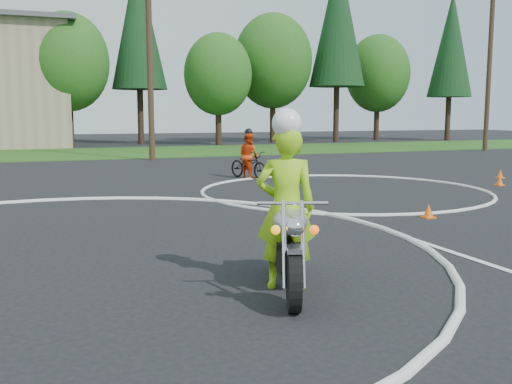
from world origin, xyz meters
name	(u,v)px	position (x,y,z in m)	size (l,w,h in m)	color
ground	(49,323)	(0.00, 0.00, 0.00)	(120.00, 120.00, 0.00)	black
grass_strip	(40,154)	(0.00, 27.00, 0.01)	(120.00, 10.00, 0.02)	#1E4714
course_markings	(167,230)	(2.17, 4.35, 0.01)	(19.05, 19.05, 0.12)	silver
primary_motorcycle	(290,244)	(2.80, 0.13, 0.59)	(1.11, 2.20, 1.20)	black
rider_primary_grp	(286,203)	(2.81, 0.27, 1.08)	(0.86, 0.71, 2.24)	#93D616
rider_second_grp	(249,161)	(6.62, 12.05, 0.60)	(1.23, 1.87, 1.70)	black
traffic_cones	(362,220)	(5.76, 3.29, 0.14)	(18.77, 11.39, 0.30)	#FF620D
treeline	(247,54)	(14.78, 34.61, 6.62)	(38.20, 8.10, 14.52)	#382619
utility_poles	(150,48)	(5.00, 21.00, 5.20)	(41.60, 1.12, 10.00)	#473321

